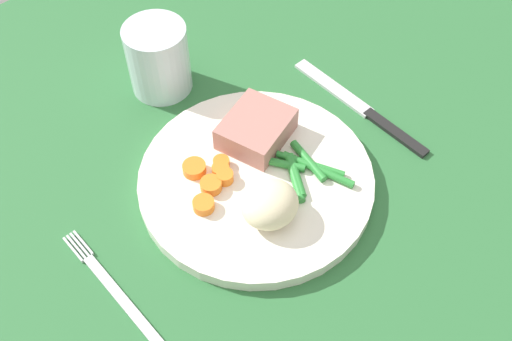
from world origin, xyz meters
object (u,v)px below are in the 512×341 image
Objects in this scene: dinner_plate at (256,180)px; fork at (115,290)px; water_glass at (159,63)px; knife at (362,109)px; meat_portion at (255,130)px.

dinner_plate reaches higher than fork.
dinner_plate is 19.60cm from water_glass.
fork is at bearing -136.17° from water_glass.
fork is 0.81× the size of knife.
knife reaches higher than fork.
knife is at bearing -3.54° from fork.
fork is at bearing -169.06° from meat_portion.
fork is 35.77cm from knife.
knife is 25.17cm from water_glass.
fork is 28.46cm from water_glass.
knife is (35.77, -0.03, -0.00)cm from fork.
dinner_plate is at bearing -130.60° from meat_portion.
knife is 2.33× the size of water_glass.
meat_portion is at bearing 49.40° from dinner_plate.
water_glass is at bearing 128.29° from knife.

